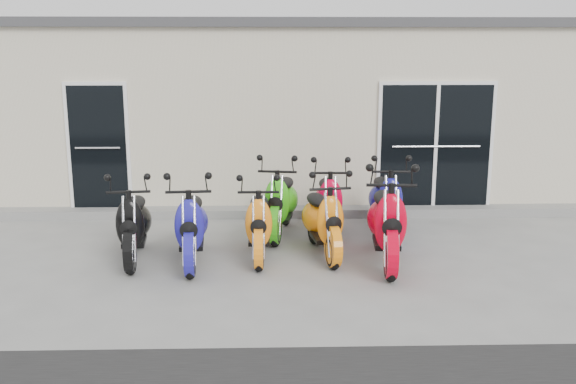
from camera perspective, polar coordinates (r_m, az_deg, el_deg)
name	(u,v)px	position (r m, az deg, el deg)	size (l,w,h in m)	color
ground	(289,252)	(9.23, 0.10, -5.37)	(80.00, 80.00, 0.00)	gray
building	(282,107)	(14.03, -0.52, 7.53)	(14.00, 6.00, 3.20)	beige
roof_cap	(282,28)	(13.98, -0.54, 14.40)	(14.20, 6.20, 0.16)	#3F3F42
front_step	(286,212)	(11.15, -0.20, -1.78)	(14.00, 0.40, 0.15)	gray
door_left	(98,144)	(11.44, -16.50, 4.12)	(1.07, 0.08, 2.22)	black
door_right	(435,143)	(11.42, 12.97, 4.31)	(2.02, 0.08, 2.22)	black
scooter_front_black	(133,214)	(8.98, -13.60, -1.93)	(0.64, 1.76, 1.30)	black
scooter_front_blue	(191,215)	(8.69, -8.61, -2.05)	(0.66, 1.82, 1.34)	#1F1C9A
scooter_front_orange_a	(259,213)	(8.85, -2.59, -1.91)	(0.62, 1.71, 1.26)	orange
scooter_front_orange_b	(323,211)	(8.93, 3.12, -1.68)	(0.64, 1.75, 1.30)	orange
scooter_front_red	(387,211)	(8.65, 8.81, -1.70)	(0.72, 1.98, 1.47)	red
scooter_back_green	(281,193)	(9.91, -0.61, -0.08)	(0.66, 1.82, 1.34)	green
scooter_back_red	(329,193)	(9.98, 3.63, -0.12)	(0.64, 1.77, 1.31)	red
scooter_back_blue	(386,193)	(10.08, 8.69, -0.05)	(0.65, 1.80, 1.33)	navy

